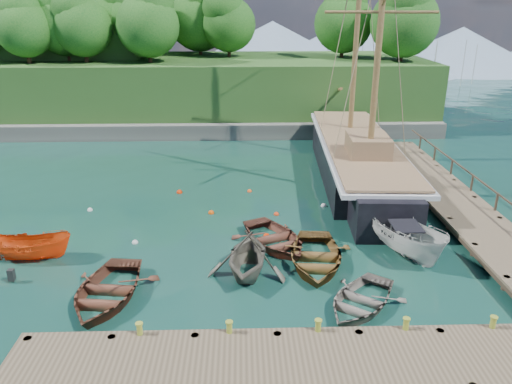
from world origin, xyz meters
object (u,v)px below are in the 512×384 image
rowboat_0 (107,299)px  motorboat_orange (34,259)px  rowboat_4 (275,245)px  rowboat_3 (359,307)px  cabin_boat_white (403,253)px  schooner (357,162)px  rowboat_1 (248,274)px  rowboat_2 (315,265)px

rowboat_0 → motorboat_orange: 5.40m
rowboat_4 → rowboat_3: bearing=-86.8°
rowboat_4 → cabin_boat_white: 6.06m
motorboat_orange → schooner: 20.52m
rowboat_1 → rowboat_3: size_ratio=0.98×
rowboat_2 → schooner: bearing=75.6°
rowboat_2 → rowboat_3: (1.26, -3.35, 0.00)m
rowboat_0 → schooner: schooner is taller
rowboat_1 → cabin_boat_white: bearing=20.5°
rowboat_0 → rowboat_1: size_ratio=1.23×
rowboat_2 → rowboat_4: bearing=136.5°
rowboat_3 → cabin_boat_white: cabin_boat_white is taller
rowboat_4 → rowboat_1: bearing=-142.0°
rowboat_0 → rowboat_1: (5.61, 1.77, 0.00)m
motorboat_orange → rowboat_1: bearing=-100.5°
rowboat_3 → rowboat_2: bearing=147.5°
rowboat_1 → rowboat_4: size_ratio=0.86×
cabin_boat_white → rowboat_0: bearing=174.6°
rowboat_3 → motorboat_orange: 14.71m
rowboat_0 → motorboat_orange: motorboat_orange is taller
rowboat_4 → schooner: bearing=32.5°
rowboat_0 → schooner: 19.49m
rowboat_1 → schooner: schooner is taller
rowboat_4 → motorboat_orange: (-11.15, -1.09, 0.00)m
rowboat_4 → schooner: (6.15, 9.88, 1.06)m
rowboat_3 → rowboat_4: rowboat_4 is taller
rowboat_0 → motorboat_orange: size_ratio=1.32×
rowboat_0 → rowboat_3: 9.94m
rowboat_1 → motorboat_orange: rowboat_1 is taller
rowboat_1 → rowboat_0: bearing=-154.8°
rowboat_2 → schooner: schooner is taller
rowboat_1 → motorboat_orange: (-9.79, 1.63, 0.00)m
rowboat_3 → cabin_boat_white: (3.03, 4.28, 0.00)m
rowboat_2 → schooner: size_ratio=0.19×
rowboat_0 → rowboat_4: rowboat_0 is taller
rowboat_3 → schooner: (3.21, 15.22, 1.06)m
cabin_boat_white → rowboat_2: bearing=171.9°
rowboat_1 → rowboat_3: 5.03m
rowboat_4 → cabin_boat_white: bearing=-35.6°
rowboat_0 → rowboat_2: 9.00m
rowboat_0 → schooner: (13.12, 14.38, 1.06)m
rowboat_2 → rowboat_3: rowboat_2 is taller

